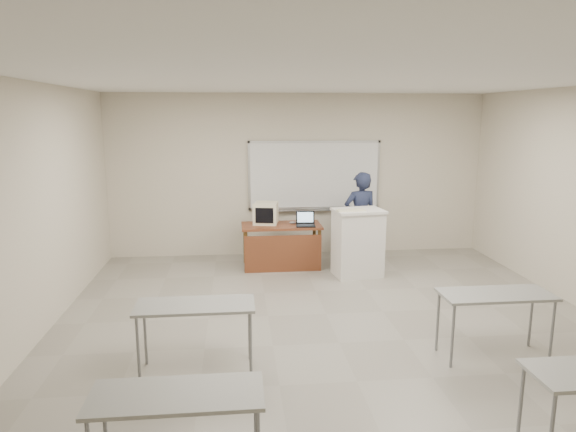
{
  "coord_description": "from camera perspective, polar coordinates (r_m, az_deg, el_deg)",
  "views": [
    {
      "loc": [
        -1.16,
        -5.49,
        2.62
      ],
      "look_at": [
        -0.38,
        2.2,
        1.08
      ],
      "focal_mm": 32.0,
      "sensor_mm": 36.0,
      "label": 1
    }
  ],
  "objects": [
    {
      "name": "laptop",
      "position": [
        8.76,
        1.93,
        -0.71
      ],
      "size": [
        0.32,
        0.3,
        0.24
      ],
      "rotation": [
        0.0,
        0.0,
        -0.08
      ],
      "color": "black",
      "rests_on": "instructor_desk"
    },
    {
      "name": "podium",
      "position": [
        8.48,
        7.75,
        -2.94
      ],
      "size": [
        0.79,
        0.57,
        1.11
      ],
      "rotation": [
        0.0,
        0.0,
        0.13
      ],
      "color": "white",
      "rests_on": "floor"
    },
    {
      "name": "instructor_desk",
      "position": [
        8.79,
        -0.68,
        -2.49
      ],
      "size": [
        1.37,
        0.68,
        0.75
      ],
      "rotation": [
        0.0,
        0.0,
        0.0
      ],
      "color": "brown",
      "rests_on": "floor"
    },
    {
      "name": "crt_monitor",
      "position": [
        8.91,
        -2.42,
        0.33
      ],
      "size": [
        0.4,
        0.45,
        0.38
      ],
      "rotation": [
        0.0,
        0.0,
        -0.19
      ],
      "color": "beige",
      "rests_on": "instructor_desk"
    },
    {
      "name": "whiteboard",
      "position": [
        9.64,
        2.96,
        4.44
      ],
      "size": [
        2.48,
        0.1,
        1.31
      ],
      "color": "white",
      "rests_on": "floor"
    },
    {
      "name": "mouse",
      "position": [
        8.91,
        0.5,
        -0.73
      ],
      "size": [
        0.13,
        0.1,
        0.04
      ],
      "primitive_type": "ellipsoid",
      "rotation": [
        0.0,
        0.0,
        0.31
      ],
      "color": "#93949A",
      "rests_on": "instructor_desk"
    },
    {
      "name": "presenter",
      "position": [
        9.09,
        8.02,
        -0.28
      ],
      "size": [
        0.65,
        0.48,
        1.64
      ],
      "primitive_type": "imported",
      "rotation": [
        0.0,
        0.0,
        3.29
      ],
      "color": "black",
      "rests_on": "floor"
    },
    {
      "name": "student_desks",
      "position": [
        4.72,
        9.23,
        -13.29
      ],
      "size": [
        4.4,
        2.2,
        0.73
      ],
      "color": "gray",
      "rests_on": "floor"
    },
    {
      "name": "floor",
      "position": [
        6.19,
        5.72,
        -13.88
      ],
      "size": [
        7.0,
        8.0,
        0.01
      ],
      "primitive_type": "cube",
      "color": "gray",
      "rests_on": "ground"
    },
    {
      "name": "keyboard",
      "position": [
        8.21,
        7.03,
        0.64
      ],
      "size": [
        0.47,
        0.2,
        0.03
      ],
      "primitive_type": "cube",
      "rotation": [
        0.0,
        0.0,
        0.1
      ],
      "color": "beige",
      "rests_on": "podium"
    }
  ]
}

